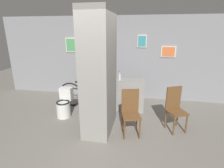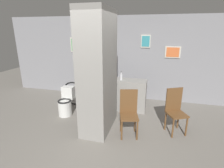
{
  "view_description": "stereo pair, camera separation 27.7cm",
  "coord_description": "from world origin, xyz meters",
  "px_view_note": "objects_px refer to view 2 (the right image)",
  "views": [
    {
      "loc": [
        0.8,
        -2.93,
        2.19
      ],
      "look_at": [
        0.08,
        0.96,
        0.95
      ],
      "focal_mm": 28.0,
      "sensor_mm": 36.0,
      "label": 1
    },
    {
      "loc": [
        1.07,
        -2.87,
        2.19
      ],
      "look_at": [
        0.08,
        0.96,
        0.95
      ],
      "focal_mm": 28.0,
      "sensor_mm": 36.0,
      "label": 2
    }
  ],
  "objects_px": {
    "chair_near_pillar": "(129,111)",
    "chair_by_doorway": "(175,109)",
    "bicycle": "(89,94)",
    "toilet": "(66,103)",
    "bottle_tall": "(121,77)"
  },
  "relations": [
    {
      "from": "chair_near_pillar",
      "to": "chair_by_doorway",
      "type": "relative_size",
      "value": 1.0
    },
    {
      "from": "chair_near_pillar",
      "to": "bicycle",
      "type": "distance_m",
      "value": 1.76
    },
    {
      "from": "chair_near_pillar",
      "to": "chair_by_doorway",
      "type": "height_order",
      "value": "same"
    },
    {
      "from": "toilet",
      "to": "chair_by_doorway",
      "type": "relative_size",
      "value": 0.73
    },
    {
      "from": "bicycle",
      "to": "chair_near_pillar",
      "type": "bearing_deg",
      "value": -39.57
    },
    {
      "from": "chair_near_pillar",
      "to": "bottle_tall",
      "type": "xyz_separation_m",
      "value": [
        -0.41,
        1.15,
        0.43
      ]
    },
    {
      "from": "bottle_tall",
      "to": "chair_by_doorway",
      "type": "bearing_deg",
      "value": -29.98
    },
    {
      "from": "chair_by_doorway",
      "to": "bottle_tall",
      "type": "xyz_separation_m",
      "value": [
        -1.37,
        0.79,
        0.43
      ]
    },
    {
      "from": "bicycle",
      "to": "bottle_tall",
      "type": "relative_size",
      "value": 7.05
    },
    {
      "from": "chair_by_doorway",
      "to": "bicycle",
      "type": "xyz_separation_m",
      "value": [
        -2.31,
        0.76,
        -0.16
      ]
    },
    {
      "from": "toilet",
      "to": "bicycle",
      "type": "xyz_separation_m",
      "value": [
        0.42,
        0.61,
        0.06
      ]
    },
    {
      "from": "bicycle",
      "to": "toilet",
      "type": "bearing_deg",
      "value": -124.53
    },
    {
      "from": "toilet",
      "to": "chair_by_doorway",
      "type": "height_order",
      "value": "chair_by_doorway"
    },
    {
      "from": "bicycle",
      "to": "bottle_tall",
      "type": "bearing_deg",
      "value": 1.88
    },
    {
      "from": "toilet",
      "to": "bicycle",
      "type": "distance_m",
      "value": 0.74
    }
  ]
}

